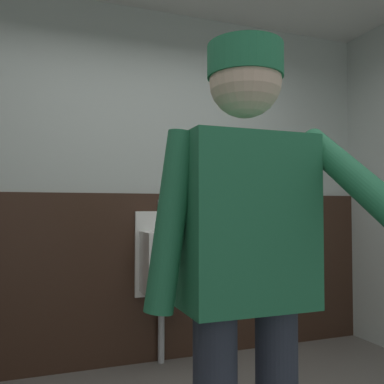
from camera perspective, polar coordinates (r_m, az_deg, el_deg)
The scene contains 4 objects.
wall_back at distance 3.32m, azimuth -7.99°, elevation 1.29°, with size 4.70×0.12×2.75m, color silver.
wainscot_band_back at distance 3.29m, azimuth -7.77°, elevation -11.48°, with size 4.10×0.03×1.29m, color #382319.
urinal_solo at distance 3.18m, azimuth -3.73°, elevation -9.39°, with size 0.40×0.34×1.24m.
person at distance 1.37m, azimuth 7.54°, elevation -8.66°, with size 0.64×0.60×1.71m.
Camera 1 is at (-0.71, -1.54, 1.18)m, focal length 39.21 mm.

